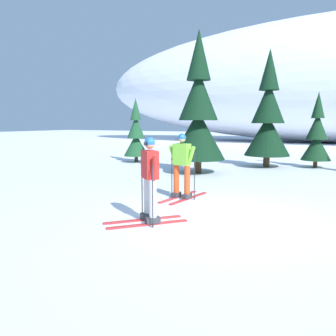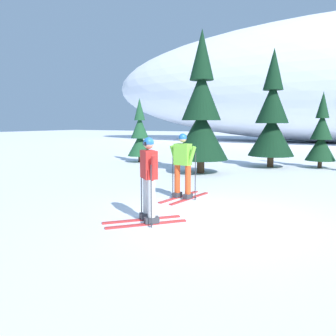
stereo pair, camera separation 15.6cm
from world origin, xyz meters
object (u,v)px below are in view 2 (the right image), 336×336
at_px(pine_tree_left, 201,114).
at_px(pine_tree_center_right, 321,136).
at_px(skier_red_jacket, 148,178).
at_px(pine_tree_center_left, 272,118).
at_px(pine_tree_far_left, 140,135).
at_px(skier_lime_jacket, 183,165).

bearing_deg(pine_tree_left, pine_tree_center_right, 44.33).
bearing_deg(pine_tree_center_right, skier_red_jacket, -101.75).
xyz_separation_m(pine_tree_left, pine_tree_center_left, (2.00, 3.11, -0.13)).
bearing_deg(skier_red_jacket, pine_tree_center_right, 78.25).
relative_size(skier_red_jacket, pine_tree_far_left, 0.54).
height_order(skier_red_jacket, pine_tree_far_left, pine_tree_far_left).
bearing_deg(pine_tree_far_left, skier_red_jacket, -56.27).
bearing_deg(pine_tree_far_left, pine_tree_left, -26.57).
relative_size(pine_tree_center_left, pine_tree_center_right, 1.56).
bearing_deg(pine_tree_left, pine_tree_far_left, 153.43).
bearing_deg(pine_tree_far_left, skier_lime_jacket, -49.81).
bearing_deg(pine_tree_center_right, pine_tree_center_left, -158.89).
relative_size(skier_red_jacket, pine_tree_left, 0.31).
bearing_deg(pine_tree_center_left, pine_tree_center_right, 21.11).
bearing_deg(pine_tree_center_left, pine_tree_left, -122.79).
xyz_separation_m(pine_tree_left, pine_tree_center_right, (3.95, 3.86, -0.90)).
distance_m(pine_tree_far_left, pine_tree_center_right, 8.29).
bearing_deg(pine_tree_left, skier_lime_jacket, -72.66).
height_order(pine_tree_far_left, pine_tree_center_right, pine_tree_center_right).
bearing_deg(pine_tree_left, pine_tree_center_left, 57.21).
height_order(skier_red_jacket, pine_tree_left, pine_tree_left).
relative_size(pine_tree_far_left, pine_tree_center_right, 0.96).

